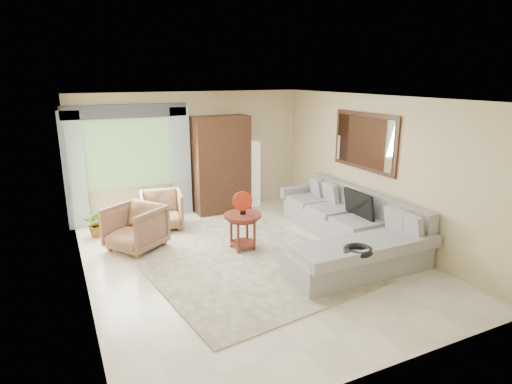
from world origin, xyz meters
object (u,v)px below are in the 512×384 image
sectional_sofa (348,231)px  coffee_table (243,231)px  armchair_right (162,210)px  tv_screen (359,204)px  armoire (221,164)px  floor_lamp (253,174)px  armchair_left (135,228)px  potted_plant (98,223)px

sectional_sofa → coffee_table: 1.85m
armchair_right → tv_screen: bearing=-27.9°
armchair_right → sectional_sofa: bearing=-31.4°
armoire → floor_lamp: armoire is taller
coffee_table → armchair_left: 1.86m
coffee_table → potted_plant: bearing=140.9°
tv_screen → armoire: armoire is taller
tv_screen → coffee_table: (-1.99, 0.59, -0.38)m
sectional_sofa → tv_screen: bearing=15.2°
armchair_right → potted_plant: 1.20m
armoire → floor_lamp: (0.80, 0.06, -0.30)m
tv_screen → potted_plant: (-4.17, 2.37, -0.46)m
tv_screen → armchair_right: bearing=142.5°
potted_plant → armchair_right: bearing=-4.0°
armchair_left → sectional_sofa: bearing=30.6°
floor_lamp → armoire: bearing=-175.7°
sectional_sofa → coffee_table: sectional_sofa is taller
coffee_table → floor_lamp: (1.29, 2.29, 0.41)m
coffee_table → armoire: (0.49, 2.23, 0.71)m
armchair_left → armoire: armoire is taller
sectional_sofa → floor_lamp: floor_lamp is taller
sectional_sofa → floor_lamp: bearing=98.3°
tv_screen → potted_plant: tv_screen is taller
tv_screen → coffee_table: bearing=163.4°
coffee_table → armoire: bearing=77.7°
potted_plant → armoire: bearing=9.8°
coffee_table → potted_plant: (-2.18, 1.77, -0.08)m
coffee_table → floor_lamp: size_ratio=0.43×
sectional_sofa → armchair_right: sectional_sofa is taller
armchair_left → floor_lamp: floor_lamp is taller
sectional_sofa → armchair_left: 3.70m
tv_screen → armchair_right: tv_screen is taller
potted_plant → sectional_sofa: bearing=-32.0°
potted_plant → coffee_table: bearing=-39.1°
sectional_sofa → tv_screen: (0.27, 0.07, 0.44)m
sectional_sofa → armchair_right: 3.59m
floor_lamp → potted_plant: bearing=-171.5°
tv_screen → coffee_table: tv_screen is taller
tv_screen → armchair_left: tv_screen is taller
potted_plant → floor_lamp: bearing=8.5°
coffee_table → armoire: armoire is taller
sectional_sofa → potted_plant: bearing=148.0°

